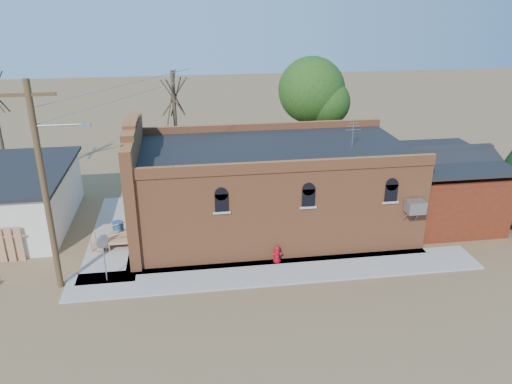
{
  "coord_description": "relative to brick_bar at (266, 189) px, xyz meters",
  "views": [
    {
      "loc": [
        -2.51,
        -18.59,
        12.01
      ],
      "look_at": [
        1.02,
        4.98,
        2.4
      ],
      "focal_mm": 35.0,
      "sensor_mm": 36.0,
      "label": 1
    }
  ],
  "objects": [
    {
      "name": "utility_pole",
      "position": [
        -9.79,
        -4.29,
        2.43
      ],
      "size": [
        3.12,
        0.26,
        9.0
      ],
      "color": "#482E1C",
      "rests_on": "ground"
    },
    {
      "name": "fire_hydrant",
      "position": [
        -0.1,
        -3.7,
        -1.85
      ],
      "size": [
        0.49,
        0.48,
        0.83
      ],
      "rotation": [
        0.0,
        0.0,
        -0.38
      ],
      "color": "#9F0917",
      "rests_on": "sidewalk_south"
    },
    {
      "name": "ground",
      "position": [
        -1.64,
        -5.49,
        -2.34
      ],
      "size": [
        120.0,
        120.0,
        0.0
      ],
      "primitive_type": "plane",
      "color": "brown",
      "rests_on": "ground"
    },
    {
      "name": "tree_bare_near",
      "position": [
        -4.64,
        7.51,
        3.62
      ],
      "size": [
        2.8,
        2.8,
        7.65
      ],
      "color": "#4B402B",
      "rests_on": "ground"
    },
    {
      "name": "sidewalk_west",
      "position": [
        -7.94,
        0.51,
        -2.3
      ],
      "size": [
        2.6,
        10.0,
        0.08
      ],
      "primitive_type": "cube",
      "color": "#9E9991",
      "rests_on": "ground"
    },
    {
      "name": "trash_barrel",
      "position": [
        -7.78,
        0.0,
        -1.83
      ],
      "size": [
        0.63,
        0.63,
        0.86
      ],
      "primitive_type": "cylinder",
      "rotation": [
        0.0,
        0.0,
        -0.12
      ],
      "color": "#1C4A8D",
      "rests_on": "sidewalk_west"
    },
    {
      "name": "red_shed",
      "position": [
        9.86,
        0.01,
        -0.07
      ],
      "size": [
        5.4,
        6.4,
        4.3
      ],
      "color": "#5A1D0F",
      "rests_on": "ground"
    },
    {
      "name": "brick_bar",
      "position": [
        0.0,
        0.0,
        0.0
      ],
      "size": [
        16.4,
        7.97,
        6.3
      ],
      "color": "#B15F36",
      "rests_on": "ground"
    },
    {
      "name": "sidewalk_south",
      "position": [
        -0.14,
        -4.59,
        -2.3
      ],
      "size": [
        19.0,
        2.2,
        0.08
      ],
      "primitive_type": "cube",
      "color": "#9E9991",
      "rests_on": "ground"
    },
    {
      "name": "tree_leafy",
      "position": [
        4.36,
        8.01,
        3.59
      ],
      "size": [
        4.4,
        4.4,
        8.15
      ],
      "color": "#4B402B",
      "rests_on": "ground"
    },
    {
      "name": "stop_sign",
      "position": [
        -7.88,
        -4.23,
        -0.55
      ],
      "size": [
        0.46,
        0.47,
        2.23
      ],
      "rotation": [
        0.0,
        0.0,
        0.35
      ],
      "color": "gray",
      "rests_on": "sidewalk_south"
    }
  ]
}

